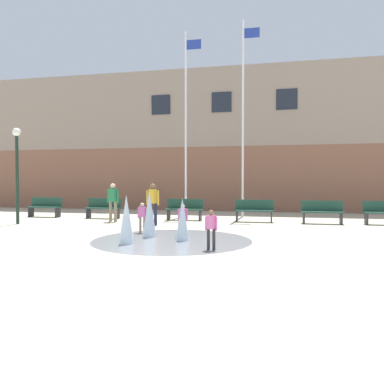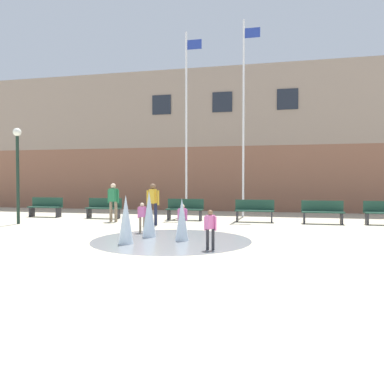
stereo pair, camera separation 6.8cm
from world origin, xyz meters
TOP-DOWN VIEW (x-y plane):
  - ground_plane at (0.00, 0.00)m, footprint 100.00×100.00m
  - library_building at (0.00, 18.47)m, footprint 36.00×6.05m
  - splash_fountain at (-0.49, 4.93)m, footprint 4.55×4.55m
  - park_bench_far_left at (-7.66, 10.44)m, footprint 1.60×0.44m
  - park_bench_under_left_flagpole at (-4.67, 10.37)m, footprint 1.60×0.44m
  - park_bench_center at (-0.93, 10.45)m, footprint 1.60×0.44m
  - park_bench_under_right_flagpole at (2.04, 10.35)m, footprint 1.60×0.44m
  - park_bench_near_trashcan at (4.70, 10.24)m, footprint 1.60×0.44m
  - adult_in_red at (-1.67, 8.29)m, footprint 0.50×0.34m
  - child_with_pink_shirt at (0.10, 5.82)m, footprint 0.31×0.18m
  - adult_watching at (-3.66, 9.13)m, footprint 0.50×0.31m
  - child_running at (-1.36, 6.26)m, footprint 0.31×0.13m
  - child_in_fountain at (1.30, 3.76)m, footprint 0.31×0.24m
  - flagpole_left at (-1.31, 12.44)m, footprint 0.80×0.10m
  - flagpole_right at (1.43, 12.44)m, footprint 0.80×0.10m
  - lamp_post_left_lane at (-6.99, 7.62)m, footprint 0.32×0.32m

SIDE VIEW (x-z plane):
  - ground_plane at x=0.00m, z-range 0.00..0.00m
  - park_bench_far_left at x=-7.66m, z-range 0.02..0.93m
  - park_bench_under_left_flagpole at x=-4.67m, z-range 0.02..0.93m
  - park_bench_center at x=-0.93m, z-range 0.02..0.93m
  - park_bench_under_right_flagpole at x=2.04m, z-range 0.02..0.93m
  - park_bench_near_trashcan at x=4.70m, z-range 0.02..0.93m
  - splash_fountain at x=-0.49m, z-range -0.17..1.23m
  - child_with_pink_shirt at x=0.10m, z-range 0.09..1.07m
  - child_running at x=-1.36m, z-range 0.09..1.07m
  - child_in_fountain at x=1.30m, z-range 0.09..1.07m
  - adult_in_red at x=-1.67m, z-range 0.14..1.73m
  - adult_watching at x=-3.66m, z-range 0.14..1.73m
  - lamp_post_left_lane at x=-6.99m, z-range 0.59..4.34m
  - library_building at x=0.00m, z-range 0.00..8.04m
  - flagpole_left at x=-1.31m, z-range 0.25..9.09m
  - flagpole_right at x=1.43m, z-range 0.25..9.42m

